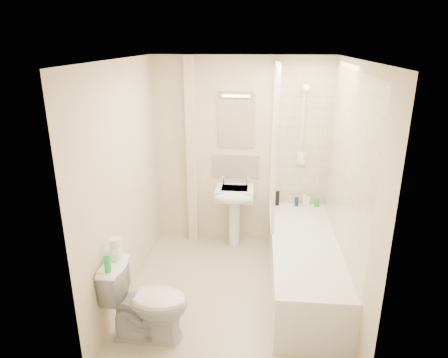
{
  "coord_description": "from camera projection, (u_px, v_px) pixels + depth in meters",
  "views": [
    {
      "loc": [
        0.23,
        -3.62,
        2.57
      ],
      "look_at": [
        -0.12,
        0.2,
        1.22
      ],
      "focal_mm": 32.0,
      "sensor_mm": 36.0,
      "label": 1
    }
  ],
  "objects": [
    {
      "name": "floor",
      "position": [
        233.0,
        293.0,
        4.28
      ],
      "size": [
        2.5,
        2.5,
        0.0
      ],
      "primitive_type": "plane",
      "color": "beige",
      "rests_on": "ground"
    },
    {
      "name": "wall_back",
      "position": [
        241.0,
        154.0,
        5.05
      ],
      "size": [
        2.2,
        0.02,
        2.4
      ],
      "primitive_type": "cube",
      "color": "beige",
      "rests_on": "ground"
    },
    {
      "name": "wall_left",
      "position": [
        124.0,
        185.0,
        3.97
      ],
      "size": [
        0.02,
        2.5,
        2.4
      ],
      "primitive_type": "cube",
      "color": "beige",
      "rests_on": "ground"
    },
    {
      "name": "wall_right",
      "position": [
        350.0,
        192.0,
        3.78
      ],
      "size": [
        0.02,
        2.5,
        2.4
      ],
      "primitive_type": "cube",
      "color": "beige",
      "rests_on": "ground"
    },
    {
      "name": "ceiling",
      "position": [
        235.0,
        60.0,
        3.48
      ],
      "size": [
        2.2,
        2.5,
        0.02
      ],
      "primitive_type": "cube",
      "color": "white",
      "rests_on": "wall_back"
    },
    {
      "name": "tile_back",
      "position": [
        302.0,
        138.0,
        4.9
      ],
      "size": [
        0.7,
        0.01,
        1.75
      ],
      "primitive_type": "cube",
      "color": "beige",
      "rests_on": "wall_back"
    },
    {
      "name": "tile_right",
      "position": [
        347.0,
        163.0,
        3.9
      ],
      "size": [
        0.01,
        2.1,
        1.75
      ],
      "primitive_type": "cube",
      "color": "beige",
      "rests_on": "wall_right"
    },
    {
      "name": "pipe_boxing",
      "position": [
        192.0,
        154.0,
        5.05
      ],
      "size": [
        0.12,
        0.12,
        2.4
      ],
      "primitive_type": "cube",
      "color": "beige",
      "rests_on": "ground"
    },
    {
      "name": "splashback",
      "position": [
        236.0,
        166.0,
        5.11
      ],
      "size": [
        0.6,
        0.02,
        0.3
      ],
      "primitive_type": "cube",
      "color": "beige",
      "rests_on": "wall_back"
    },
    {
      "name": "mirror",
      "position": [
        236.0,
        124.0,
        4.92
      ],
      "size": [
        0.46,
        0.01,
        0.6
      ],
      "primitive_type": "cube",
      "color": "white",
      "rests_on": "wall_back"
    },
    {
      "name": "strip_light",
      "position": [
        236.0,
        94.0,
        4.78
      ],
      "size": [
        0.42,
        0.07,
        0.07
      ],
      "primitive_type": "cube",
      "color": "silver",
      "rests_on": "wall_back"
    },
    {
      "name": "bathtub",
      "position": [
        304.0,
        263.0,
        4.3
      ],
      "size": [
        0.7,
        2.1,
        0.55
      ],
      "color": "white",
      "rests_on": "ground"
    },
    {
      "name": "shower_screen",
      "position": [
        274.0,
        144.0,
        4.51
      ],
      "size": [
        0.04,
        0.92,
        1.8
      ],
      "color": "white",
      "rests_on": "bathtub"
    },
    {
      "name": "shower_fixture",
      "position": [
        303.0,
        129.0,
        4.82
      ],
      "size": [
        0.1,
        0.16,
        0.99
      ],
      "color": "white",
      "rests_on": "wall_back"
    },
    {
      "name": "pedestal_sink",
      "position": [
        234.0,
        201.0,
        5.02
      ],
      "size": [
        0.48,
        0.45,
        0.92
      ],
      "color": "white",
      "rests_on": "ground"
    },
    {
      "name": "bottle_black_a",
      "position": [
        277.0,
        198.0,
        5.11
      ],
      "size": [
        0.06,
        0.06,
        0.19
      ],
      "primitive_type": "cylinder",
      "color": "black",
      "rests_on": "bathtub"
    },
    {
      "name": "bottle_blue",
      "position": [
        297.0,
        202.0,
        5.1
      ],
      "size": [
        0.05,
        0.05,
        0.11
      ],
      "primitive_type": "cylinder",
      "color": "navy",
      "rests_on": "bathtub"
    },
    {
      "name": "bottle_cream",
      "position": [
        305.0,
        200.0,
        5.09
      ],
      "size": [
        0.06,
        0.06,
        0.15
      ],
      "primitive_type": "cylinder",
      "color": "#F7DFBF",
      "rests_on": "bathtub"
    },
    {
      "name": "bottle_white_b",
      "position": [
        308.0,
        202.0,
        5.09
      ],
      "size": [
        0.05,
        0.05,
        0.12
      ],
      "primitive_type": "cylinder",
      "color": "white",
      "rests_on": "bathtub"
    },
    {
      "name": "bottle_green",
      "position": [
        317.0,
        203.0,
        5.08
      ],
      "size": [
        0.07,
        0.07,
        0.1
      ],
      "primitive_type": "cylinder",
      "color": "green",
      "rests_on": "bathtub"
    },
    {
      "name": "toilet",
      "position": [
        147.0,
        301.0,
        3.54
      ],
      "size": [
        0.45,
        0.75,
        0.74
      ],
      "primitive_type": "imported",
      "rotation": [
        0.0,
        0.0,
        1.54
      ],
      "color": "white",
      "rests_on": "ground"
    },
    {
      "name": "toilet_roll_lower",
      "position": [
        116.0,
        254.0,
        3.48
      ],
      "size": [
        0.1,
        0.1,
        0.11
      ],
      "primitive_type": "cylinder",
      "color": "white",
      "rests_on": "toilet"
    },
    {
      "name": "toilet_roll_upper",
      "position": [
        116.0,
        243.0,
        3.47
      ],
      "size": [
        0.1,
        0.1,
        0.09
      ],
      "primitive_type": "cylinder",
      "color": "white",
      "rests_on": "toilet_roll_lower"
    },
    {
      "name": "green_bottle",
      "position": [
        107.0,
        263.0,
        3.29
      ],
      "size": [
        0.06,
        0.06,
        0.17
      ],
      "primitive_type": "cylinder",
      "color": "green",
      "rests_on": "toilet"
    }
  ]
}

